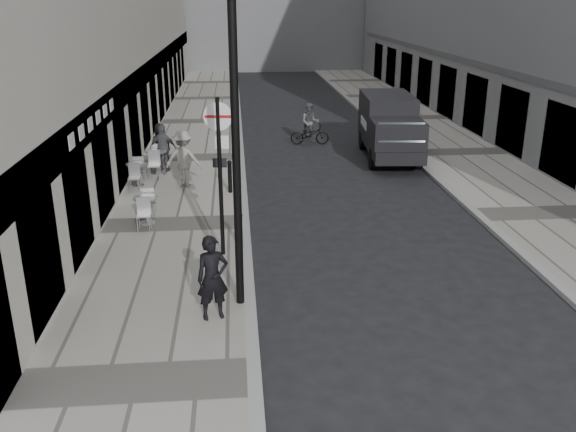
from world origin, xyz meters
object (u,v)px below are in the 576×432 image
at_px(walking_man, 213,278).
at_px(cyclist, 310,129).
at_px(sign_post, 219,157).
at_px(lamppost, 236,136).
at_px(panel_van, 389,124).

distance_m(walking_man, cyclist, 16.01).
xyz_separation_m(walking_man, sign_post, (0.14, 3.23, 1.65)).
distance_m(lamppost, panel_van, 14.01).
distance_m(sign_post, lamppost, 2.86).
height_order(sign_post, panel_van, sign_post).
height_order(walking_man, cyclist, walking_man).
bearing_deg(sign_post, cyclist, 78.92).
relative_size(sign_post, lamppost, 0.61).
height_order(walking_man, lamppost, lamppost).
bearing_deg(walking_man, sign_post, 73.05).
xyz_separation_m(walking_man, panel_van, (6.75, 12.95, 0.39)).
relative_size(panel_van, cyclist, 2.93).
relative_size(walking_man, sign_post, 0.44).
distance_m(sign_post, cyclist, 13.01).
xyz_separation_m(lamppost, cyclist, (3.29, 14.94, -3.00)).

